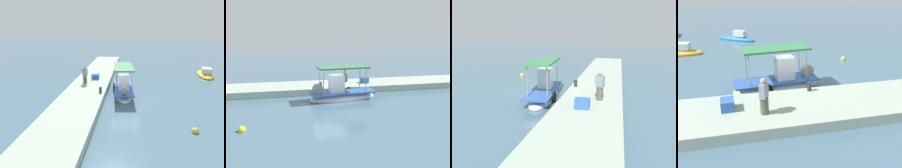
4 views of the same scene
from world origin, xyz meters
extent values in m
plane|color=slate|center=(0.00, 0.00, 0.00)|extent=(120.00, 120.00, 0.00)
cube|color=#A4B2A0|center=(0.00, -3.68, 0.28)|extent=(36.00, 3.71, 0.56)
ellipsoid|color=silver|center=(-1.10, -0.30, 0.09)|extent=(5.51, 2.16, 0.89)
cube|color=#335BAA|center=(-1.10, -0.30, 0.59)|extent=(5.30, 2.14, 0.10)
cube|color=silver|center=(-0.57, -0.25, 1.29)|extent=(1.18, 1.00, 1.50)
cylinder|color=gray|center=(0.55, 0.49, 1.53)|extent=(0.07, 0.07, 1.98)
cylinder|color=gray|center=(0.67, -0.75, 1.53)|extent=(0.07, 0.07, 1.98)
cylinder|color=gray|center=(-2.87, 0.14, 1.53)|extent=(0.07, 0.07, 1.98)
cylinder|color=gray|center=(-2.75, -1.09, 1.53)|extent=(0.07, 0.07, 1.98)
cube|color=#3B8754|center=(-1.10, -0.30, 2.57)|extent=(4.08, 2.03, 0.12)
torus|color=black|center=(-1.82, -1.23, 0.39)|extent=(0.75, 0.25, 0.74)
cylinder|color=gray|center=(0.93, -0.10, 0.99)|extent=(0.83, 0.43, 0.80)
cylinder|color=brown|center=(-2.30, -4.19, 0.97)|extent=(0.53, 0.53, 0.82)
cube|color=gray|center=(-2.30, -4.19, 1.71)|extent=(0.47, 0.57, 0.67)
sphere|color=tan|center=(-2.30, -4.19, 2.18)|extent=(0.27, 0.27, 0.27)
cylinder|color=#2D2D33|center=(0.44, -2.21, 0.81)|extent=(0.24, 0.24, 0.51)
cube|color=#3162B8|center=(-3.96, -3.43, 0.82)|extent=(0.66, 0.81, 0.52)
sphere|color=yellow|center=(5.55, 4.45, 0.09)|extent=(0.43, 0.43, 0.43)
ellipsoid|color=#2A76C7|center=(-3.27, 14.51, 0.11)|extent=(4.61, 3.85, 0.72)
cube|color=silver|center=(-2.88, 14.22, 0.79)|extent=(1.60, 1.45, 0.65)
ellipsoid|color=gold|center=(-8.76, 9.53, 0.10)|extent=(4.75, 2.30, 0.70)
cube|color=silver|center=(-8.30, 9.48, 0.75)|extent=(1.49, 1.22, 0.59)
camera|label=1|loc=(17.35, 0.50, 6.61)|focal=33.37mm
camera|label=2|loc=(2.75, 16.02, 5.01)|focal=34.81mm
camera|label=3|loc=(-14.80, -5.17, 4.57)|focal=34.96mm
camera|label=4|loc=(-3.27, -13.78, 6.08)|focal=38.11mm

